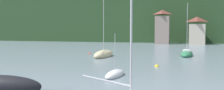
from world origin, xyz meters
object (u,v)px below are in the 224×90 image
sailboat_mid_7 (115,74)px  mooring_buoy_far (90,54)px  sailboat_far_5 (187,54)px  mooring_buoy_near (157,67)px  sailboat_far_9 (104,55)px  shore_building_westcentral (197,31)px  shore_building_west (162,27)px

sailboat_mid_7 → mooring_buoy_far: size_ratio=9.95×
sailboat_far_5 → mooring_buoy_far: size_ratio=21.19×
mooring_buoy_near → mooring_buoy_far: bearing=135.7°
sailboat_far_9 → mooring_buoy_far: 6.10m
shore_building_westcentral → sailboat_mid_7: bearing=-99.0°
shore_building_west → shore_building_westcentral: (10.24, 0.91, -1.07)m
sailboat_mid_7 → shore_building_westcentral: bearing=175.1°
sailboat_mid_7 → mooring_buoy_far: (-10.70, 21.27, -0.20)m
shore_building_westcentral → sailboat_far_5: (-2.83, -37.37, -3.74)m
sailboat_far_9 → sailboat_mid_7: bearing=-156.8°
shore_building_westcentral → sailboat_mid_7: size_ratio=1.92×
shore_building_westcentral → mooring_buoy_far: shore_building_westcentral is taller
sailboat_far_5 → sailboat_far_9: 14.14m
shore_building_westcentral → mooring_buoy_near: 52.11m
shore_building_west → mooring_buoy_far: size_ratio=24.07×
shore_building_west → mooring_buoy_near: bearing=-85.5°
sailboat_far_5 → sailboat_far_9: (-13.17, -5.16, 0.04)m
shore_building_westcentral → shore_building_west: bearing=-174.9°
shore_building_west → sailboat_far_9: 42.28m
sailboat_mid_7 → mooring_buoy_far: bearing=-149.1°
mooring_buoy_near → mooring_buoy_far: mooring_buoy_near is taller
shore_building_west → shore_building_westcentral: shore_building_west is taller
shore_building_westcentral → sailboat_far_5: sailboat_far_5 is taller
sailboat_far_5 → sailboat_mid_7: bearing=168.2°
sailboat_far_9 → sailboat_far_5: bearing=-66.8°
sailboat_far_9 → mooring_buoy_near: 13.27m
shore_building_west → mooring_buoy_near: 51.07m
mooring_buoy_far → sailboat_far_9: bearing=-47.2°
shore_building_westcentral → mooring_buoy_near: size_ratio=15.91×
sailboat_far_5 → mooring_buoy_near: bearing=171.2°
sailboat_far_5 → sailboat_far_9: sailboat_far_9 is taller
sailboat_far_5 → sailboat_far_9: bearing=116.3°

